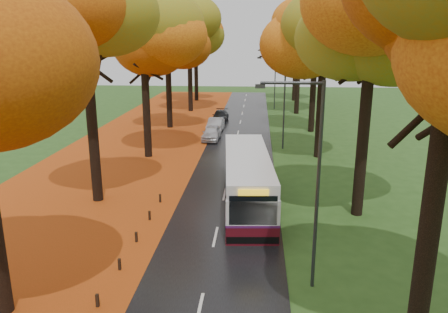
# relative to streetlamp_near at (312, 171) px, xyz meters

# --- Properties ---
(road) EXTENTS (6.50, 90.00, 0.04)m
(road) POSITION_rel_streetlamp_near_xyz_m (-3.95, 17.00, -4.69)
(road) COLOR black
(road) RESTS_ON ground
(centre_line) EXTENTS (0.12, 90.00, 0.01)m
(centre_line) POSITION_rel_streetlamp_near_xyz_m (-3.95, 17.00, -4.67)
(centre_line) COLOR silver
(centre_line) RESTS_ON road
(leaf_verge) EXTENTS (12.00, 90.00, 0.02)m
(leaf_verge) POSITION_rel_streetlamp_near_xyz_m (-12.95, 17.00, -4.70)
(leaf_verge) COLOR #8A390C
(leaf_verge) RESTS_ON ground
(leaf_drift) EXTENTS (0.90, 90.00, 0.01)m
(leaf_drift) POSITION_rel_streetlamp_near_xyz_m (-7.00, 17.00, -4.67)
(leaf_drift) COLOR #B94213
(leaf_drift) RESTS_ON road
(trees_left) EXTENTS (9.20, 74.00, 13.88)m
(trees_left) POSITION_rel_streetlamp_near_xyz_m (-11.13, 19.06, 4.82)
(trees_left) COLOR black
(trees_left) RESTS_ON ground
(trees_right) EXTENTS (9.30, 74.20, 13.96)m
(trees_right) POSITION_rel_streetlamp_near_xyz_m (3.24, 18.91, 4.98)
(trees_right) COLOR black
(trees_right) RESTS_ON ground
(streetlamp_near) EXTENTS (2.45, 0.18, 8.00)m
(streetlamp_near) POSITION_rel_streetlamp_near_xyz_m (0.00, 0.00, 0.00)
(streetlamp_near) COLOR #333538
(streetlamp_near) RESTS_ON ground
(streetlamp_mid) EXTENTS (2.45, 0.18, 8.00)m
(streetlamp_mid) POSITION_rel_streetlamp_near_xyz_m (0.00, 22.00, 0.00)
(streetlamp_mid) COLOR #333538
(streetlamp_mid) RESTS_ON ground
(streetlamp_far) EXTENTS (2.45, 0.18, 8.00)m
(streetlamp_far) POSITION_rel_streetlamp_near_xyz_m (0.00, 44.00, 0.00)
(streetlamp_far) COLOR #333538
(streetlamp_far) RESTS_ON ground
(bus) EXTENTS (3.36, 11.22, 2.91)m
(bus) POSITION_rel_streetlamp_near_xyz_m (-2.54, 8.64, -3.15)
(bus) COLOR #4A0B14
(bus) RESTS_ON road
(car_white) EXTENTS (1.74, 3.97, 1.33)m
(car_white) POSITION_rel_streetlamp_near_xyz_m (-6.30, 24.72, -4.01)
(car_white) COLOR silver
(car_white) RESTS_ON road
(car_silver) EXTENTS (1.61, 4.20, 1.36)m
(car_silver) POSITION_rel_streetlamp_near_xyz_m (-6.30, 28.44, -3.99)
(car_silver) COLOR gray
(car_silver) RESTS_ON road
(car_dark) EXTENTS (1.84, 4.23, 1.21)m
(car_dark) POSITION_rel_streetlamp_near_xyz_m (-6.30, 34.30, -4.07)
(car_dark) COLOR black
(car_dark) RESTS_ON road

